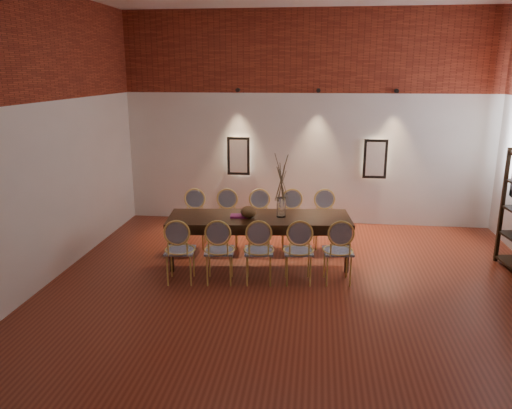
# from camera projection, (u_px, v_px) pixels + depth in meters

# --- Properties ---
(floor) EXTENTS (7.00, 7.00, 0.02)m
(floor) POSITION_uv_depth(u_px,v_px,m) (296.00, 299.00, 6.58)
(floor) COLOR maroon
(floor) RESTS_ON ground
(wall_back) EXTENTS (7.00, 0.10, 4.00)m
(wall_back) POSITION_uv_depth(u_px,v_px,m) (307.00, 120.00, 9.45)
(wall_back) COLOR silver
(wall_back) RESTS_ON ground
(wall_front) EXTENTS (7.00, 0.10, 4.00)m
(wall_front) POSITION_uv_depth(u_px,v_px,m) (273.00, 249.00, 2.65)
(wall_front) COLOR silver
(wall_front) RESTS_ON ground
(wall_left) EXTENTS (0.10, 7.00, 4.00)m
(wall_left) POSITION_uv_depth(u_px,v_px,m) (26.00, 143.00, 6.47)
(wall_left) COLOR silver
(wall_left) RESTS_ON ground
(brick_band_back) EXTENTS (7.00, 0.02, 1.50)m
(brick_band_back) POSITION_uv_depth(u_px,v_px,m) (309.00, 51.00, 9.06)
(brick_band_back) COLOR maroon
(brick_band_back) RESTS_ON ground
(brick_band_left) EXTENTS (0.02, 7.00, 1.50)m
(brick_band_left) POSITION_uv_depth(u_px,v_px,m) (19.00, 42.00, 6.14)
(brick_band_left) COLOR maroon
(brick_band_left) RESTS_ON ground
(niche_left) EXTENTS (0.36, 0.06, 0.66)m
(niche_left) POSITION_uv_depth(u_px,v_px,m) (239.00, 156.00, 9.69)
(niche_left) COLOR #FFEAC6
(niche_left) RESTS_ON wall_back
(niche_right) EXTENTS (0.36, 0.06, 0.66)m
(niche_right) POSITION_uv_depth(u_px,v_px,m) (375.00, 159.00, 9.38)
(niche_right) COLOR #FFEAC6
(niche_right) RESTS_ON wall_back
(spot_fixture_left) EXTENTS (0.08, 0.10, 0.08)m
(spot_fixture_left) POSITION_uv_depth(u_px,v_px,m) (238.00, 90.00, 9.34)
(spot_fixture_left) COLOR black
(spot_fixture_left) RESTS_ON wall_back
(spot_fixture_mid) EXTENTS (0.08, 0.10, 0.08)m
(spot_fixture_mid) POSITION_uv_depth(u_px,v_px,m) (318.00, 90.00, 9.16)
(spot_fixture_mid) COLOR black
(spot_fixture_mid) RESTS_ON wall_back
(spot_fixture_right) EXTENTS (0.08, 0.10, 0.08)m
(spot_fixture_right) POSITION_uv_depth(u_px,v_px,m) (396.00, 91.00, 8.99)
(spot_fixture_right) COLOR black
(spot_fixture_right) RESTS_ON wall_back
(dining_table) EXTENTS (2.85, 1.19, 0.75)m
(dining_table) POSITION_uv_depth(u_px,v_px,m) (259.00, 240.00, 7.71)
(dining_table) COLOR #341D0D
(dining_table) RESTS_ON floor
(chair_near_a) EXTENTS (0.49, 0.49, 0.94)m
(chair_near_a) POSITION_uv_depth(u_px,v_px,m) (180.00, 250.00, 7.00)
(chair_near_a) COLOR #E5C562
(chair_near_a) RESTS_ON floor
(chair_near_b) EXTENTS (0.49, 0.49, 0.94)m
(chair_near_b) POSITION_uv_depth(u_px,v_px,m) (219.00, 250.00, 6.99)
(chair_near_b) COLOR #E5C562
(chair_near_b) RESTS_ON floor
(chair_near_c) EXTENTS (0.49, 0.49, 0.94)m
(chair_near_c) POSITION_uv_depth(u_px,v_px,m) (259.00, 250.00, 6.99)
(chair_near_c) COLOR #E5C562
(chair_near_c) RESTS_ON floor
(chair_near_d) EXTENTS (0.49, 0.49, 0.94)m
(chair_near_d) POSITION_uv_depth(u_px,v_px,m) (298.00, 251.00, 6.98)
(chair_near_d) COLOR #E5C562
(chair_near_d) RESTS_ON floor
(chair_near_e) EXTENTS (0.49, 0.49, 0.94)m
(chair_near_e) POSITION_uv_depth(u_px,v_px,m) (338.00, 251.00, 6.97)
(chair_near_e) COLOR #E5C562
(chair_near_e) RESTS_ON floor
(chair_far_a) EXTENTS (0.49, 0.49, 0.94)m
(chair_far_a) POSITION_uv_depth(u_px,v_px,m) (194.00, 220.00, 8.40)
(chair_far_a) COLOR #E5C562
(chair_far_a) RESTS_ON floor
(chair_far_b) EXTENTS (0.49, 0.49, 0.94)m
(chair_far_b) POSITION_uv_depth(u_px,v_px,m) (227.00, 220.00, 8.39)
(chair_far_b) COLOR #E5C562
(chair_far_b) RESTS_ON floor
(chair_far_c) EXTENTS (0.49, 0.49, 0.94)m
(chair_far_c) POSITION_uv_depth(u_px,v_px,m) (259.00, 220.00, 8.39)
(chair_far_c) COLOR #E5C562
(chair_far_c) RESTS_ON floor
(chair_far_d) EXTENTS (0.49, 0.49, 0.94)m
(chair_far_d) POSITION_uv_depth(u_px,v_px,m) (292.00, 220.00, 8.38)
(chair_far_d) COLOR #E5C562
(chair_far_d) RESTS_ON floor
(chair_far_e) EXTENTS (0.49, 0.49, 0.94)m
(chair_far_e) POSITION_uv_depth(u_px,v_px,m) (325.00, 221.00, 8.37)
(chair_far_e) COLOR #E5C562
(chair_far_e) RESTS_ON floor
(vase) EXTENTS (0.14, 0.14, 0.30)m
(vase) POSITION_uv_depth(u_px,v_px,m) (281.00, 207.00, 7.57)
(vase) COLOR silver
(vase) RESTS_ON dining_table
(dried_branches) EXTENTS (0.50, 0.50, 0.70)m
(dried_branches) POSITION_uv_depth(u_px,v_px,m) (282.00, 178.00, 7.45)
(dried_branches) COLOR brown
(dried_branches) RESTS_ON vase
(bowl) EXTENTS (0.24, 0.24, 0.18)m
(bowl) POSITION_uv_depth(u_px,v_px,m) (249.00, 212.00, 7.54)
(bowl) COLOR brown
(bowl) RESTS_ON dining_table
(book) EXTENTS (0.28, 0.21, 0.03)m
(book) POSITION_uv_depth(u_px,v_px,m) (239.00, 216.00, 7.60)
(book) COLOR #86206B
(book) RESTS_ON dining_table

